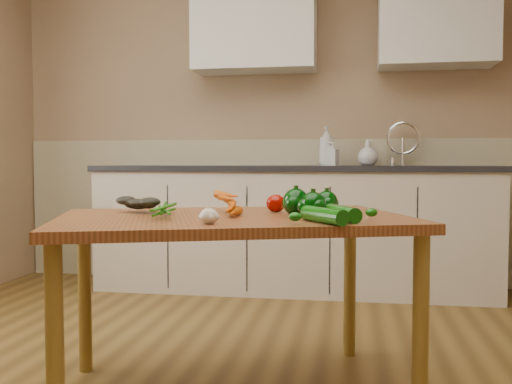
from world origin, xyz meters
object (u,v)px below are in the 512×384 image
object	(u,v)px
garlic_bulb	(209,216)
pepper_b	(327,202)
leafy_greens	(136,201)
tomato_a	(276,203)
pepper_a	(296,202)
zucchini_b	(324,215)
soap_bottle_c	(368,153)
zucchini_a	(342,213)
soap_bottle_a	(326,146)
pepper_c	(313,205)
table	(233,236)
soap_bottle_b	(332,154)
tomato_b	(303,202)
tomato_c	(313,203)
carrot_bunch	(208,207)

from	to	relation	value
garlic_bulb	pepper_b	distance (m)	0.61
leafy_greens	tomato_a	distance (m)	0.58
pepper_a	zucchini_b	xyz separation A→B (m)	(0.12, -0.28, -0.02)
garlic_bulb	pepper_b	xyz separation A→B (m)	(0.38, 0.48, 0.02)
soap_bottle_c	zucchini_a	world-z (taller)	soap_bottle_c
soap_bottle_a	pepper_c	distance (m)	2.09
zucchini_a	table	bearing A→B (deg)	162.58
soap_bottle_b	zucchini_a	xyz separation A→B (m)	(0.11, -2.11, -0.24)
table	soap_bottle_b	distance (m)	2.03
table	soap_bottle_c	bearing A→B (deg)	54.98
pepper_b	zucchini_a	world-z (taller)	pepper_b
tomato_b	soap_bottle_c	bearing A→B (deg)	79.46
soap_bottle_b	pepper_c	bearing A→B (deg)	20.98
table	pepper_a	world-z (taller)	pepper_a
pepper_c	zucchini_a	xyz separation A→B (m)	(0.11, -0.09, -0.02)
leafy_greens	garlic_bulb	size ratio (longest dim) A/B	3.05
soap_bottle_c	leafy_greens	world-z (taller)	soap_bottle_c
pepper_b	leafy_greens	bearing A→B (deg)	-171.74
garlic_bulb	zucchini_b	xyz separation A→B (m)	(0.38, 0.08, 0.00)
leafy_greens	zucchini_b	bearing A→B (deg)	-19.77
zucchini_b	garlic_bulb	bearing A→B (deg)	-167.65
soap_bottle_b	leafy_greens	xyz separation A→B (m)	(-0.74, -1.92, -0.22)
garlic_bulb	tomato_a	world-z (taller)	tomato_a
soap_bottle_c	tomato_c	world-z (taller)	soap_bottle_c
soap_bottle_c	tomato_a	world-z (taller)	soap_bottle_c
carrot_bunch	tomato_b	xyz separation A→B (m)	(0.35, 0.31, 0.00)
pepper_a	tomato_b	xyz separation A→B (m)	(0.01, 0.25, -0.02)
soap_bottle_b	zucchini_b	bearing A→B (deg)	22.27
pepper_b	tomato_b	size ratio (longest dim) A/B	1.23
carrot_bunch	pepper_a	world-z (taller)	pepper_a
pepper_c	table	bearing A→B (deg)	172.64
soap_bottle_a	pepper_b	bearing A→B (deg)	70.98
tomato_a	tomato_c	distance (m)	0.16
leafy_greens	garlic_bulb	distance (m)	0.54
tomato_b	zucchini_a	xyz separation A→B (m)	(0.18, -0.44, -0.01)
tomato_b	pepper_c	bearing A→B (deg)	-78.99
tomato_c	leafy_greens	bearing A→B (deg)	-165.84
leafy_greens	zucchini_a	world-z (taller)	leafy_greens
leafy_greens	pepper_a	xyz separation A→B (m)	(0.66, -0.00, 0.00)
tomato_a	leafy_greens	bearing A→B (deg)	-167.80
soap_bottle_a	zucchini_b	size ratio (longest dim) A/B	1.27
soap_bottle_a	leafy_greens	distance (m)	2.11
soap_bottle_c	soap_bottle_a	bearing A→B (deg)	119.21
table	zucchini_b	size ratio (longest dim) A/B	6.85
tomato_a	zucchini_b	distance (m)	0.46
pepper_c	tomato_a	size ratio (longest dim) A/B	1.19
pepper_c	garlic_bulb	bearing A→B (deg)	-141.11
soap_bottle_c	tomato_a	distance (m)	1.92
pepper_b	pepper_c	xyz separation A→B (m)	(-0.04, -0.21, 0.00)
carrot_bunch	pepper_c	size ratio (longest dim) A/B	2.57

